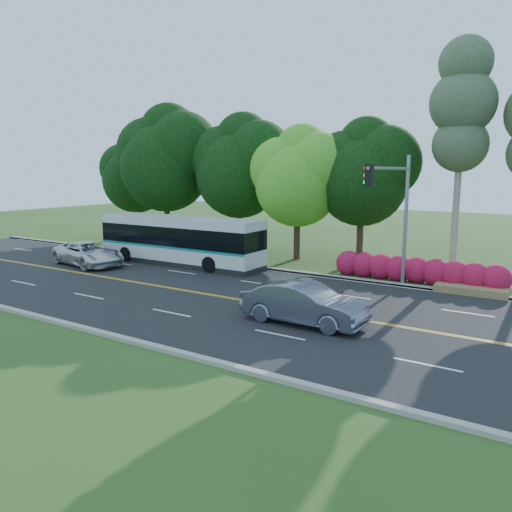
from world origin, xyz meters
The scene contains 12 objects.
ground centered at (0.00, 0.00, 0.00)m, with size 120.00×120.00×0.00m, color #2A4918.
road centered at (0.00, 0.00, 0.01)m, with size 60.00×14.00×0.02m, color black.
curb_north centered at (0.00, 7.15, 0.07)m, with size 60.00×0.30×0.15m, color #9D998E.
curb_south centered at (0.00, -7.15, 0.07)m, with size 60.00×0.30×0.15m, color #9D998E.
grass_verge centered at (0.00, 9.00, 0.05)m, with size 60.00×4.00×0.10m, color #2A4918.
lane_markings centered at (-0.09, 0.00, 0.02)m, with size 57.60×13.82×0.00m.
tree_row centered at (-5.15, 12.13, 6.73)m, with size 44.70×9.10×13.84m.
bougainvillea_hedge centered at (7.18, 8.15, 0.72)m, with size 9.50×2.25×1.50m.
traffic_signal centered at (6.49, 5.40, 4.67)m, with size 0.42×6.10×7.00m.
transit_bus centered at (-7.88, 5.53, 1.58)m, with size 12.05×2.72×3.15m.
sedan centered at (5.11, -1.73, 0.87)m, with size 1.80×5.17×1.70m, color slate.
suv centered at (-12.68, 1.95, 0.80)m, with size 2.60×5.65×1.57m, color silver.
Camera 1 is at (14.08, -19.33, 6.21)m, focal length 35.00 mm.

